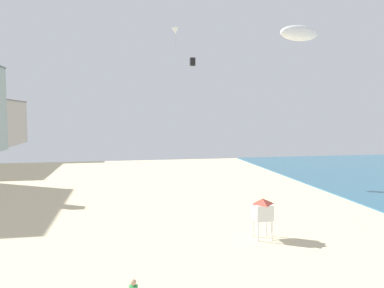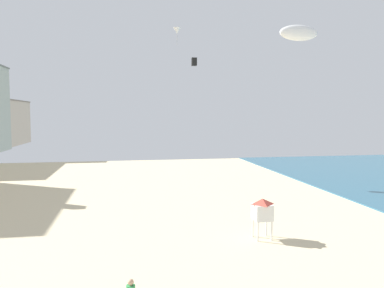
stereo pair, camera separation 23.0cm
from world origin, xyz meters
name	(u,v)px [view 1 (the left image)]	position (x,y,z in m)	size (l,w,h in m)	color
lifeguard_stand	(262,210)	(11.80, 17.43, 1.84)	(1.10, 1.10, 2.55)	white
kite_black_box	(193,62)	(11.35, 38.59, 13.87)	(0.58, 0.58, 0.91)	black
kite_white_parafoil	(299,33)	(12.36, 14.09, 12.01)	(2.09, 0.58, 0.81)	white
kite_white_delta	(175,31)	(8.99, 35.85, 16.68)	(0.80, 0.80, 1.81)	white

